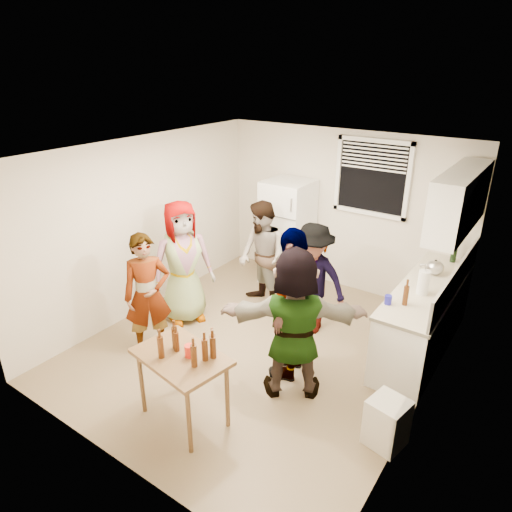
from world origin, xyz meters
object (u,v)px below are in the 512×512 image
Objects in this scene: guest_grey at (186,318)px; guest_back_left at (262,306)px; beer_bottle_table at (177,351)px; guest_stripe at (153,349)px; beer_bottle_counter at (404,305)px; kettle at (434,274)px; guest_black at (290,371)px; red_cup at (190,356)px; guest_back_right at (309,329)px; wine_bottle at (452,262)px; guest_orange at (292,390)px; serving_table at (186,418)px; blue_cup at (388,304)px; refrigerator at (287,232)px; trash_bin at (387,422)px.

guest_grey is 1.08× the size of guest_back_left.
beer_bottle_table is 1.50m from guest_stripe.
beer_bottle_counter is 1.09× the size of beer_bottle_table.
kettle is at bearing 61.05° from beer_bottle_table.
red_cup is at bearing -30.30° from guest_black.
guest_back_right is at bearing 16.72° from guest_back_left.
red_cup is at bearing -79.96° from guest_stripe.
wine_bottle reaches higher than kettle.
guest_grey is at bearing -45.79° from guest_orange.
red_cup is 0.08× the size of guest_stripe.
guest_back_right is at bearing -176.93° from guest_black.
beer_bottle_counter is at bearing -95.54° from wine_bottle.
red_cup reaches higher than guest_back_left.
beer_bottle_table is (-1.75, -3.52, -0.12)m from wine_bottle.
guest_orange is at bearing 56.14° from serving_table.
kettle is 0.16× the size of guest_back_right.
refrigerator is at bearing 146.52° from blue_cup.
wine_bottle is at bearing -8.13° from guest_stripe.
guest_black is (1.33, -2.08, -0.85)m from refrigerator.
beer_bottle_table is 0.12× the size of guest_black.
blue_cup is 0.21× the size of trash_bin.
guest_black is at bearing -75.60° from guest_back_right.
serving_table is at bearing -127.00° from beer_bottle_counter.
trash_bin is (2.65, -2.51, -0.60)m from refrigerator.
blue_cup is at bearing -17.05° from guest_back_right.
wine_bottle is 4.16m from guest_stripe.
guest_orange is (-0.99, -2.55, -0.90)m from wine_bottle.
guest_stripe is 0.86× the size of guest_black.
red_cup is at bearing -114.19° from wine_bottle.
guest_back_left is (-2.18, 0.38, -0.90)m from beer_bottle_counter.
kettle is at bearing 41.70° from guest_back_left.
blue_cup is 0.11× the size of serving_table.
trash_bin is (0.46, -1.06, -0.65)m from blue_cup.
refrigerator reaches higher than guest_back_left.
blue_cup is at bearing -27.30° from guest_stripe.
refrigerator is 2.93m from guest_orange.
trash_bin is 0.32× the size of guest_stripe.
beer_bottle_counter is 3.15m from guest_stripe.
refrigerator is at bearing 132.41° from guest_back_right.
serving_table reaches higher than guest_back_left.
red_cup is at bearing 25.95° from guest_orange.
refrigerator is at bearing 13.07° from guest_grey.
guest_orange is (2.04, -0.48, 0.00)m from guest_grey.
beer_bottle_counter reaches higher than guest_back_right.
guest_grey is (-1.28, 1.45, -0.78)m from beer_bottle_table.
beer_bottle_counter reaches higher than trash_bin.
kettle reaches higher than guest_stripe.
wine_bottle is at bearing 140.27° from guest_black.
serving_table is (0.84, -3.37, -0.85)m from refrigerator.
serving_table is 2.02m from guest_grey.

